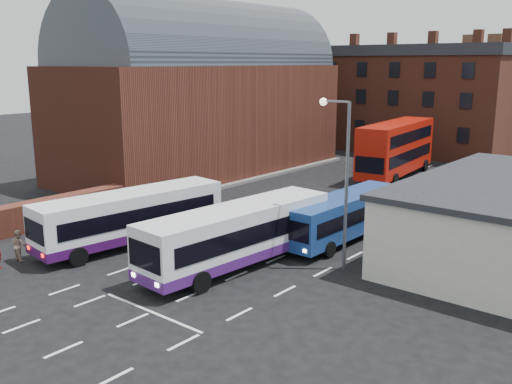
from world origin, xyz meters
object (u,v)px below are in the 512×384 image
Objects in this scene: bus_red_double at (396,148)px; street_lamp at (342,169)px; pedestrian_beige at (19,245)px; bus_white_outbound at (131,214)px; bus_blue at (344,214)px; bus_white_inbound at (238,232)px.

street_lamp reaches higher than bus_red_double.
bus_white_outbound is at bearing -113.16° from pedestrian_beige.
bus_blue is at bearing 50.29° from bus_white_outbound.
bus_white_outbound is 12.53m from street_lamp.
bus_blue is 18.13m from pedestrian_beige.
pedestrian_beige is (-2.40, -5.60, -0.98)m from bus_white_outbound.
bus_white_outbound is 1.16× the size of bus_blue.
pedestrian_beige is at bearing -106.18° from bus_white_outbound.
street_lamp is (11.31, 4.23, 3.37)m from bus_white_outbound.
bus_blue is 0.78× the size of bus_red_double.
bus_white_outbound is 28.11m from bus_red_double.
bus_white_outbound reaches higher than bus_blue.
street_lamp is (2.30, -4.25, 3.60)m from bus_blue.
bus_red_double is at bearing 109.75° from street_lamp.
bus_white_inbound is at bearing 16.45° from bus_white_outbound.
street_lamp is at bearing 103.39° from bus_red_double.
pedestrian_beige is (-5.19, -33.56, -1.82)m from bus_red_double.
street_lamp is at bearing -139.38° from bus_white_inbound.
bus_red_double is at bearing -98.72° from pedestrian_beige.
bus_white_inbound is 6.97× the size of pedestrian_beige.
street_lamp is at bearing 119.28° from bus_blue.
bus_red_double is (-6.22, 19.49, 1.06)m from bus_blue.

